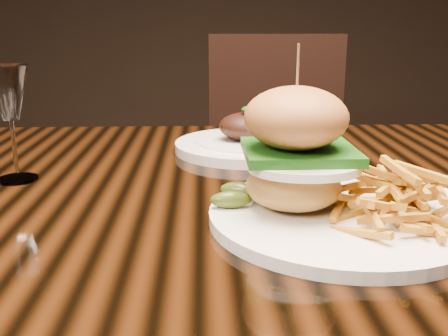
{
  "coord_description": "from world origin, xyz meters",
  "views": [
    {
      "loc": [
        -0.07,
        -0.78,
        0.99
      ],
      "look_at": [
        -0.04,
        -0.14,
        0.81
      ],
      "focal_mm": 42.0,
      "sensor_mm": 36.0,
      "label": 1
    }
  ],
  "objects_px": {
    "burger_plate": "(335,179)",
    "chair_far": "(279,162)",
    "far_dish": "(246,142)",
    "wine_glass": "(9,97)",
    "dining_table": "(248,226)"
  },
  "relations": [
    {
      "from": "wine_glass",
      "to": "chair_far",
      "type": "distance_m",
      "value": 1.08
    },
    {
      "from": "dining_table",
      "to": "wine_glass",
      "type": "distance_m",
      "value": 0.42
    },
    {
      "from": "wine_glass",
      "to": "far_dish",
      "type": "height_order",
      "value": "wine_glass"
    },
    {
      "from": "burger_plate",
      "to": "chair_far",
      "type": "relative_size",
      "value": 0.35
    },
    {
      "from": "dining_table",
      "to": "far_dish",
      "type": "xyz_separation_m",
      "value": [
        0.01,
        0.2,
        0.09
      ]
    },
    {
      "from": "far_dish",
      "to": "chair_far",
      "type": "xyz_separation_m",
      "value": [
        0.17,
        0.69,
        -0.23
      ]
    },
    {
      "from": "dining_table",
      "to": "far_dish",
      "type": "distance_m",
      "value": 0.22
    },
    {
      "from": "chair_far",
      "to": "burger_plate",
      "type": "bearing_deg",
      "value": -94.42
    },
    {
      "from": "dining_table",
      "to": "wine_glass",
      "type": "height_order",
      "value": "wine_glass"
    },
    {
      "from": "far_dish",
      "to": "burger_plate",
      "type": "bearing_deg",
      "value": -78.08
    },
    {
      "from": "wine_glass",
      "to": "dining_table",
      "type": "bearing_deg",
      "value": -2.85
    },
    {
      "from": "dining_table",
      "to": "wine_glass",
      "type": "relative_size",
      "value": 8.94
    },
    {
      "from": "burger_plate",
      "to": "far_dish",
      "type": "bearing_deg",
      "value": 113.42
    },
    {
      "from": "dining_table",
      "to": "chair_far",
      "type": "bearing_deg",
      "value": 78.69
    },
    {
      "from": "dining_table",
      "to": "wine_glass",
      "type": "xyz_separation_m",
      "value": [
        -0.36,
        0.02,
        0.21
      ]
    }
  ]
}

